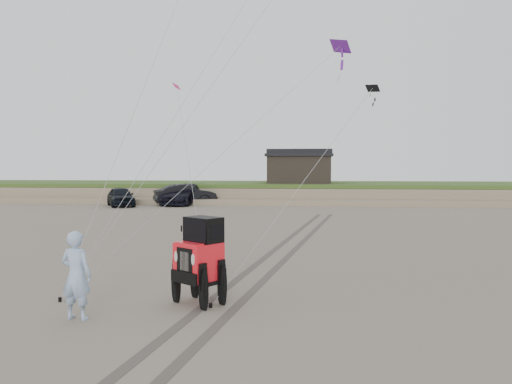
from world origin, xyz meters
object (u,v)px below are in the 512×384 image
cabin (299,168)px  truck_c (183,194)px  jeep (199,269)px  man (76,275)px  truck_b (185,194)px  truck_a (121,197)px

cabin → truck_c: 12.09m
cabin → jeep: bearing=-92.7°
man → cabin: bearing=-87.6°
truck_b → man: (5.68, -32.38, 0.10)m
cabin → jeep: size_ratio=1.39×
truck_a → man: (10.71, -30.20, 0.17)m
truck_c → jeep: size_ratio=1.36×
truck_a → man: bearing=-99.3°
truck_a → jeep: bearing=-94.2°
jeep → man: bearing=-112.4°
truck_c → truck_b: bearing=-28.1°
cabin → man: size_ratio=3.23×
cabin → truck_b: 12.01m
cabin → jeep: cabin is taller
truck_c → jeep: bearing=-69.3°
truck_b → truck_a: bearing=89.4°
cabin → truck_c: bearing=-147.8°
cabin → man: bearing=-96.1°
jeep → cabin: bearing=123.0°
jeep → truck_a: bearing=150.3°
truck_b → jeep: (8.11, -30.87, -0.04)m
cabin → truck_b: cabin is taller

